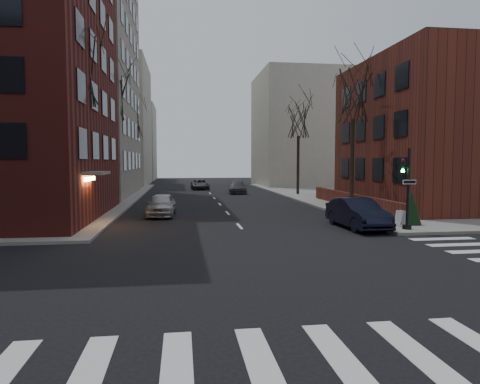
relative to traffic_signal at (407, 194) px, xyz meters
name	(u,v)px	position (x,y,z in m)	size (l,w,h in m)	color
ground	(301,295)	(-7.94, -8.99, -1.91)	(160.00, 160.00, 0.00)	black
building_left_tan	(36,53)	(-24.94, 25.01, 12.09)	(18.00, 18.00, 28.00)	#A19785
building_right_brick	(446,135)	(8.56, 10.01, 3.59)	(12.00, 14.00, 11.00)	#5A241A
low_wall_right	(352,200)	(1.36, 10.01, -1.26)	(0.35, 16.00, 1.00)	#5A241A
building_distant_la	(99,124)	(-22.94, 46.01, 7.09)	(14.00, 16.00, 18.00)	#B5AC99
building_distant_ra	(306,130)	(7.06, 41.01, 6.09)	(14.00, 14.00, 16.00)	#B5AC99
building_distant_lb	(128,143)	(-20.94, 63.01, 5.09)	(10.00, 12.00, 14.00)	#B5AC99
traffic_signal	(407,194)	(0.00, 0.00, 0.00)	(0.76, 0.44, 4.00)	black
tree_left_a	(75,70)	(-16.74, 5.01, 6.56)	(4.18, 4.18, 10.26)	#2D231C
tree_left_b	(111,95)	(-16.74, 17.01, 7.00)	(4.40, 4.40, 10.80)	#2D231C
tree_left_c	(131,122)	(-16.74, 31.01, 6.12)	(3.96, 3.96, 9.72)	#2D231C
tree_right_a	(353,96)	(0.86, 9.01, 6.12)	(3.96, 3.96, 9.72)	#2D231C
tree_right_b	(298,121)	(0.86, 23.01, 5.68)	(3.74, 3.74, 9.18)	#2D231C
streetlamp_near	(112,151)	(-16.14, 13.01, 2.33)	(0.36, 0.36, 6.28)	black
streetlamp_far	(138,155)	(-16.14, 33.01, 2.33)	(0.36, 0.36, 6.28)	black
parked_sedan	(357,213)	(-1.91, 1.47, -1.11)	(1.68, 4.83, 1.59)	black
car_lane_silver	(161,205)	(-12.34, 7.95, -1.18)	(1.73, 4.30, 1.46)	#ABABB0
car_lane_gray	(237,187)	(-4.93, 26.71, -1.25)	(1.85, 4.55, 1.32)	#38383C
car_lane_far	(200,184)	(-8.74, 33.78, -1.27)	(2.11, 4.57, 1.27)	#414046
sandwich_board	(401,218)	(0.28, 0.98, -1.34)	(0.37, 0.51, 0.83)	silver
evergreen_shrub	(411,207)	(1.09, 1.48, -0.85)	(1.09, 1.09, 1.81)	#16331A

